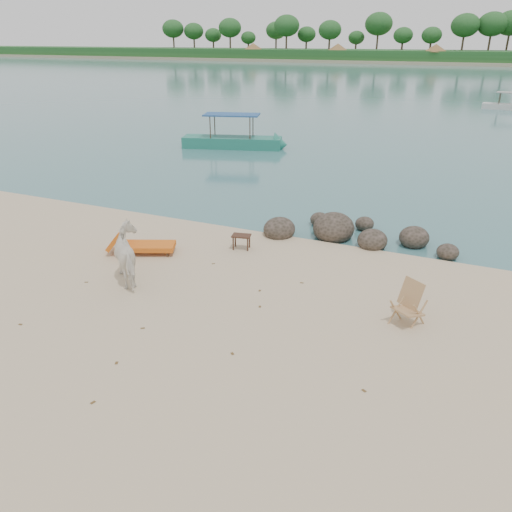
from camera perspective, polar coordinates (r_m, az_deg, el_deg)
The scene contains 11 objects.
water at distance 99.17m, azimuth 21.73°, elevation 18.60°, with size 400.00×400.00×0.00m, color #326564.
far_shore at distance 179.02m, azimuth 23.46°, elevation 19.96°, with size 420.00×90.00×1.40m, color tan.
far_scenery at distance 145.66m, azimuth 23.19°, elevation 20.80°, with size 420.00×18.00×9.50m.
boulders at distance 17.00m, azimuth 10.07°, elevation 2.67°, with size 6.27×2.85×1.04m.
cow at distance 13.97m, azimuth -14.14°, elevation 0.02°, with size 0.81×1.79×1.51m, color white.
side_table at distance 15.79m, azimuth -1.68°, elevation 1.51°, with size 0.58×0.37×0.47m, color #341E15, non-canonical shape.
lounge_chair at distance 15.82m, azimuth -12.50°, elevation 1.37°, with size 2.22×0.78×0.67m, color #D76019, non-canonical shape.
deck_chair at distance 12.12m, azimuth 17.00°, elevation -5.51°, with size 0.63×0.69×0.99m, color #AA7D55, non-canonical shape.
boat_near at distance 31.17m, azimuth -2.79°, elevation 15.29°, with size 6.72×1.51×3.27m, color #217461, non-canonical shape.
boat_mid at distance 54.09m, azimuth 27.16°, elevation 16.05°, with size 5.20×1.17×2.54m, color silver, non-canonical shape.
dead_leaves at distance 12.03m, azimuth -10.65°, elevation -7.72°, with size 8.78×6.49×0.00m.
Camera 1 is at (5.40, -8.83, 6.20)m, focal length 35.00 mm.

